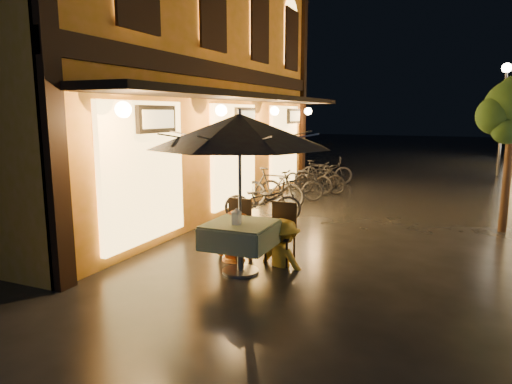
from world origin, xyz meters
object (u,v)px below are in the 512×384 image
at_px(cafe_table, 240,235).
at_px(person_orange, 235,212).
at_px(bicycle_0, 263,201).
at_px(person_yellow, 283,220).
at_px(table_lantern, 237,215).
at_px(patio_umbrella, 240,131).

relative_size(cafe_table, person_orange, 0.62).
relative_size(cafe_table, bicycle_0, 0.57).
relative_size(person_orange, person_yellow, 1.10).
bearing_deg(person_yellow, bicycle_0, -44.47).
bearing_deg(table_lantern, cafe_table, 90.00).
bearing_deg(bicycle_0, patio_umbrella, 179.87).
xyz_separation_m(cafe_table, bicycle_0, (-0.98, 3.24, -0.13)).
bearing_deg(person_orange, patio_umbrella, 136.24).
distance_m(table_lantern, bicycle_0, 3.54).
distance_m(patio_umbrella, bicycle_0, 3.79).
distance_m(cafe_table, bicycle_0, 3.39).
relative_size(cafe_table, patio_umbrella, 0.37).
bearing_deg(patio_umbrella, table_lantern, -90.00).
xyz_separation_m(cafe_table, person_orange, (-0.37, 0.58, 0.21)).
bearing_deg(person_orange, table_lantern, 131.48).
bearing_deg(table_lantern, bicycle_0, 106.27).
distance_m(table_lantern, person_yellow, 0.88).
bearing_deg(person_orange, person_yellow, -165.22).
distance_m(cafe_table, person_orange, 0.72).
xyz_separation_m(person_yellow, bicycle_0, (-1.46, 2.65, -0.28)).
height_order(cafe_table, person_orange, person_orange).
distance_m(cafe_table, patio_umbrella, 1.56).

